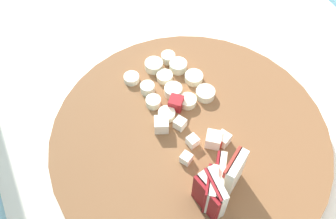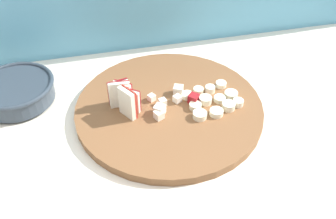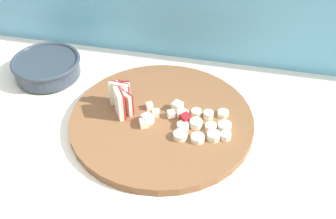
{
  "view_description": "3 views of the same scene",
  "coord_description": "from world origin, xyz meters",
  "px_view_note": "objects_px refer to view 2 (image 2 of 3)",
  "views": [
    {
      "loc": [
        -0.1,
        0.23,
        1.37
      ],
      "look_at": [
        0.17,
        0.11,
        0.94
      ],
      "focal_mm": 40.63,
      "sensor_mm": 36.0,
      "label": 1
    },
    {
      "loc": [
        -0.0,
        -0.5,
        1.41
      ],
      "look_at": [
        0.13,
        0.06,
        0.9
      ],
      "focal_mm": 39.17,
      "sensor_mm": 36.0,
      "label": 2
    },
    {
      "loc": [
        0.3,
        -0.6,
        1.52
      ],
      "look_at": [
        0.15,
        0.1,
        0.91
      ],
      "focal_mm": 45.35,
      "sensor_mm": 36.0,
      "label": 3
    }
  ],
  "objects_px": {
    "cutting_board": "(171,108)",
    "ceramic_bowl": "(18,90)",
    "apple_dice_pile": "(172,102)",
    "apple_wedge_fan": "(125,96)",
    "banana_slice_rows": "(215,100)"
  },
  "relations": [
    {
      "from": "apple_dice_pile",
      "to": "banana_slice_rows",
      "type": "relative_size",
      "value": 0.9
    },
    {
      "from": "apple_wedge_fan",
      "to": "banana_slice_rows",
      "type": "height_order",
      "value": "apple_wedge_fan"
    },
    {
      "from": "ceramic_bowl",
      "to": "apple_dice_pile",
      "type": "bearing_deg",
      "value": -19.81
    },
    {
      "from": "cutting_board",
      "to": "apple_dice_pile",
      "type": "bearing_deg",
      "value": -56.21
    },
    {
      "from": "apple_dice_pile",
      "to": "banana_slice_rows",
      "type": "bearing_deg",
      "value": -7.5
    },
    {
      "from": "apple_wedge_fan",
      "to": "ceramic_bowl",
      "type": "bearing_deg",
      "value": 156.57
    },
    {
      "from": "cutting_board",
      "to": "ceramic_bowl",
      "type": "height_order",
      "value": "ceramic_bowl"
    },
    {
      "from": "apple_dice_pile",
      "to": "ceramic_bowl",
      "type": "relative_size",
      "value": 0.65
    },
    {
      "from": "apple_dice_pile",
      "to": "ceramic_bowl",
      "type": "xyz_separation_m",
      "value": [
        -0.32,
        0.12,
        0.0
      ]
    },
    {
      "from": "apple_dice_pile",
      "to": "banana_slice_rows",
      "type": "xyz_separation_m",
      "value": [
        0.09,
        -0.01,
        -0.0
      ]
    },
    {
      "from": "apple_wedge_fan",
      "to": "apple_dice_pile",
      "type": "xyz_separation_m",
      "value": [
        0.1,
        -0.02,
        -0.02
      ]
    },
    {
      "from": "apple_wedge_fan",
      "to": "apple_dice_pile",
      "type": "bearing_deg",
      "value": -10.78
    },
    {
      "from": "apple_dice_pile",
      "to": "banana_slice_rows",
      "type": "height_order",
      "value": "apple_dice_pile"
    },
    {
      "from": "apple_dice_pile",
      "to": "ceramic_bowl",
      "type": "height_order",
      "value": "ceramic_bowl"
    },
    {
      "from": "cutting_board",
      "to": "ceramic_bowl",
      "type": "relative_size",
      "value": 2.36
    }
  ]
}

